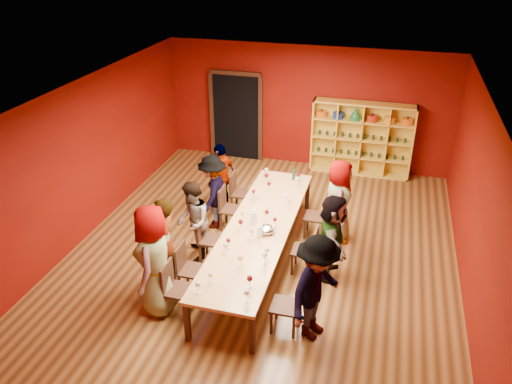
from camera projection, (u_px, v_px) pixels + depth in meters
room_shell at (259, 189)px, 8.42m from camera, size 7.10×9.10×3.04m
tasting_table at (259, 229)px, 8.80m from camera, size 1.10×4.50×0.75m
doorway at (237, 116)px, 12.80m from camera, size 1.40×0.17×2.30m
shelving_unit at (362, 135)px, 12.01m from camera, size 2.40×0.40×1.80m
chair_person_left_0 at (174, 286)px, 7.71m from camera, size 0.42×0.42×0.89m
person_left_0 at (154, 260)px, 7.58m from camera, size 0.63×0.97×1.85m
chair_person_left_1 at (188, 266)px, 8.16m from camera, size 0.42×0.42×0.89m
person_left_1 at (164, 245)px, 8.09m from camera, size 0.46×0.62×1.69m
chair_person_left_2 at (208, 236)px, 8.96m from camera, size 0.42×0.42×0.89m
person_left_2 at (193, 222)px, 8.90m from camera, size 0.66×0.84×1.52m
chair_person_left_3 at (228, 206)px, 9.93m from camera, size 0.42×0.42×0.89m
person_left_3 at (213, 192)px, 9.87m from camera, size 0.47×1.02×1.54m
chair_person_left_4 at (238, 190)px, 10.52m from camera, size 0.42×0.42×0.89m
person_left_4 at (221, 177)px, 10.49m from camera, size 0.63×0.96×1.51m
chair_person_right_0 at (291, 303)px, 7.35m from camera, size 0.42×0.42×0.89m
person_right_0 at (316, 289)px, 7.10m from camera, size 0.83×1.19×1.71m
chair_person_right_2 at (309, 248)px, 8.63m from camera, size 0.42×0.42×0.89m
person_right_2 at (332, 237)px, 8.40m from camera, size 0.59×1.50×1.57m
chair_person_right_3 at (320, 214)px, 9.65m from camera, size 0.42×0.42×0.89m
person_right_3 at (338, 201)px, 9.41m from camera, size 0.55×0.86×1.66m
wine_glass_0 at (265, 255)px, 7.73m from camera, size 0.09×0.09×0.22m
wine_glass_1 at (252, 231)px, 8.35m from camera, size 0.08×0.08×0.21m
wine_glass_2 at (240, 258)px, 7.66m from camera, size 0.09×0.09×0.22m
wine_glass_3 at (250, 279)px, 7.20m from camera, size 0.09×0.09×0.22m
wine_glass_4 at (198, 285)px, 7.10m from camera, size 0.08×0.08×0.21m
wine_glass_5 at (275, 220)px, 8.72m from camera, size 0.07×0.07×0.18m
wine_glass_6 at (247, 293)px, 6.94m from camera, size 0.08×0.08×0.21m
wine_glass_7 at (254, 192)px, 9.60m from camera, size 0.08×0.08×0.21m
wine_glass_8 at (266, 176)px, 10.21m from camera, size 0.09×0.09×0.21m
wine_glass_9 at (297, 180)px, 10.07m from camera, size 0.08×0.08×0.20m
wine_glass_10 at (243, 214)px, 8.91m from camera, size 0.07×0.07×0.18m
wine_glass_11 at (269, 184)px, 9.91m from camera, size 0.08×0.08×0.20m
wine_glass_12 at (298, 175)px, 10.27m from camera, size 0.08×0.08×0.20m
wine_glass_13 at (267, 250)px, 7.88m from camera, size 0.08×0.08×0.19m
wine_glass_14 at (228, 241)px, 8.13m from camera, size 0.07×0.07×0.18m
wine_glass_15 at (274, 228)px, 8.48m from camera, size 0.08×0.08×0.19m
wine_glass_16 at (286, 196)px, 9.44m from camera, size 0.08×0.08×0.21m
wine_glass_17 at (290, 200)px, 9.34m from camera, size 0.07×0.07×0.18m
wine_glass_18 at (266, 171)px, 10.44m from camera, size 0.08×0.08×0.21m
wine_glass_19 at (257, 194)px, 9.53m from camera, size 0.08×0.08×0.21m
wine_glass_20 at (267, 212)px, 8.92m from camera, size 0.08×0.08×0.20m
wine_glass_21 at (241, 222)px, 8.60m from camera, size 0.09×0.09×0.21m
wine_glass_22 at (226, 245)px, 7.99m from camera, size 0.08×0.08×0.20m
wine_glass_23 at (211, 275)px, 7.33m from camera, size 0.07×0.07×0.18m
spittoon_bowl at (266, 230)px, 8.56m from camera, size 0.28×0.28×0.16m
carafe_a at (254, 218)px, 8.78m from camera, size 0.14×0.14×0.29m
carafe_b at (260, 231)px, 8.42m from camera, size 0.13×0.13×0.26m
wine_bottle at (294, 175)px, 10.35m from camera, size 0.10×0.10×0.31m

